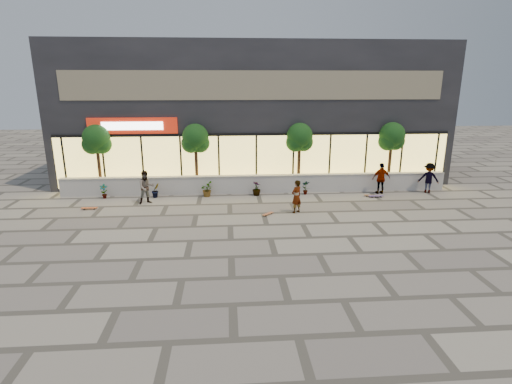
{
  "coord_description": "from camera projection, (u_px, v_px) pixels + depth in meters",
  "views": [
    {
      "loc": [
        -1.71,
        -15.15,
        6.26
      ],
      "look_at": [
        -0.42,
        2.51,
        1.3
      ],
      "focal_mm": 28.0,
      "sensor_mm": 36.0,
      "label": 1
    }
  ],
  "objects": [
    {
      "name": "skater_left",
      "position": [
        146.0,
        187.0,
        20.85
      ],
      "size": [
        1.04,
        0.94,
        1.75
      ],
      "primitive_type": "imported",
      "rotation": [
        0.0,
        0.0,
        0.39
      ],
      "color": "#8C775A",
      "rests_on": "ground"
    },
    {
      "name": "planter_wall",
      "position": [
        258.0,
        184.0,
        22.94
      ],
      "size": [
        22.0,
        0.42,
        1.04
      ],
      "color": "beige",
      "rests_on": "ground"
    },
    {
      "name": "tree_mideast",
      "position": [
        300.0,
        139.0,
        23.12
      ],
      "size": [
        1.6,
        1.5,
        3.92
      ],
      "color": "#3F2716",
      "rests_on": "ground"
    },
    {
      "name": "shrub_b",
      "position": [
        156.0,
        190.0,
        22.04
      ],
      "size": [
        0.57,
        0.57,
        0.81
      ],
      "primitive_type": "imported",
      "rotation": [
        0.0,
        0.0,
        0.82
      ],
      "color": "#103310",
      "rests_on": "ground"
    },
    {
      "name": "skater_right_far",
      "position": [
        429.0,
        178.0,
        22.86
      ],
      "size": [
        1.28,
        1.0,
        1.74
      ],
      "primitive_type": "imported",
      "rotation": [
        0.0,
        0.0,
        2.78
      ],
      "color": "maroon",
      "rests_on": "ground"
    },
    {
      "name": "tree_west",
      "position": [
        96.0,
        141.0,
        22.31
      ],
      "size": [
        1.6,
        1.5,
        3.92
      ],
      "color": "#3F2716",
      "rests_on": "ground"
    },
    {
      "name": "shrub_e",
      "position": [
        306.0,
        187.0,
        22.63
      ],
      "size": [
        0.46,
        0.35,
        0.81
      ],
      "primitive_type": "imported",
      "rotation": [
        0.0,
        0.0,
        3.28
      ],
      "color": "#103310",
      "rests_on": "ground"
    },
    {
      "name": "skateboard_left",
      "position": [
        89.0,
        208.0,
        20.04
      ],
      "size": [
        0.8,
        0.24,
        0.1
      ],
      "rotation": [
        0.0,
        0.0,
        0.04
      ],
      "color": "#BD5023",
      "rests_on": "ground"
    },
    {
      "name": "skateboard_right_near",
      "position": [
        371.0,
        196.0,
        22.23
      ],
      "size": [
        0.79,
        0.41,
        0.09
      ],
      "rotation": [
        0.0,
        0.0,
        -0.3
      ],
      "color": "brown",
      "rests_on": "ground"
    },
    {
      "name": "shrub_a",
      "position": [
        104.0,
        191.0,
        21.84
      ],
      "size": [
        0.43,
        0.29,
        0.81
      ],
      "primitive_type": "imported",
      "color": "#103310",
      "rests_on": "ground"
    },
    {
      "name": "shrub_d",
      "position": [
        257.0,
        188.0,
        22.44
      ],
      "size": [
        0.64,
        0.64,
        0.81
      ],
      "primitive_type": "imported",
      "rotation": [
        0.0,
        0.0,
        2.46
      ],
      "color": "#103310",
      "rests_on": "ground"
    },
    {
      "name": "skateboard_right_far",
      "position": [
        376.0,
        196.0,
        22.13
      ],
      "size": [
        0.83,
        0.24,
        0.1
      ],
      "rotation": [
        0.0,
        0.0,
        0.03
      ],
      "color": "#5C4885",
      "rests_on": "ground"
    },
    {
      "name": "shrub_c",
      "position": [
        207.0,
        189.0,
        22.24
      ],
      "size": [
        0.68,
        0.77,
        0.81
      ],
      "primitive_type": "imported",
      "rotation": [
        0.0,
        0.0,
        1.64
      ],
      "color": "#103310",
      "rests_on": "ground"
    },
    {
      "name": "skater_right_near",
      "position": [
        381.0,
        178.0,
        22.66
      ],
      "size": [
        1.06,
        0.49,
        1.78
      ],
      "primitive_type": "imported",
      "rotation": [
        0.0,
        0.0,
        3.19
      ],
      "color": "silver",
      "rests_on": "ground"
    },
    {
      "name": "tree_east",
      "position": [
        392.0,
        138.0,
        23.51
      ],
      "size": [
        1.6,
        1.5,
        3.92
      ],
      "color": "#3F2716",
      "rests_on": "ground"
    },
    {
      "name": "tree_midwest",
      "position": [
        195.0,
        140.0,
        22.7
      ],
      "size": [
        1.6,
        1.5,
        3.92
      ],
      "color": "#3F2716",
      "rests_on": "ground"
    },
    {
      "name": "ground",
      "position": [
        271.0,
        239.0,
        16.36
      ],
      "size": [
        80.0,
        80.0,
        0.0
      ],
      "primitive_type": "plane",
      "color": "#9B9586",
      "rests_on": "ground"
    },
    {
      "name": "retail_building",
      "position": [
        251.0,
        111.0,
        27.2
      ],
      "size": [
        24.0,
        9.17,
        8.5
      ],
      "color": "black",
      "rests_on": "ground"
    },
    {
      "name": "skateboard_center",
      "position": [
        268.0,
        214.0,
        19.21
      ],
      "size": [
        0.63,
        0.62,
        0.08
      ],
      "rotation": [
        0.0,
        0.0,
        0.77
      ],
      "color": "#9E5533",
      "rests_on": "ground"
    },
    {
      "name": "skater_center",
      "position": [
        296.0,
        197.0,
        19.39
      ],
      "size": [
        0.71,
        0.67,
        1.63
      ],
      "primitive_type": "imported",
      "rotation": [
        0.0,
        0.0,
        3.77
      ],
      "color": "silver",
      "rests_on": "ground"
    }
  ]
}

